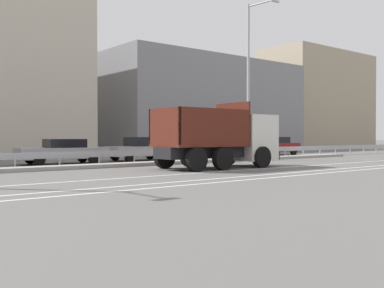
{
  "coord_description": "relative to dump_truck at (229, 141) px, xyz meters",
  "views": [
    {
      "loc": [
        -15.1,
        -16.94,
        1.53
      ],
      "look_at": [
        -0.55,
        1.1,
        1.13
      ],
      "focal_mm": 42.0,
      "sensor_mm": 36.0,
      "label": 1
    }
  ],
  "objects": [
    {
      "name": "background_building_2",
      "position": [
        41.28,
        24.25,
        5.65
      ],
      "size": [
        18.24,
        8.42,
        13.87
      ],
      "primitive_type": "cube",
      "color": "tan",
      "rests_on": "ground_plane"
    },
    {
      "name": "church_tower",
      "position": [
        1.93,
        32.99,
        4.73
      ],
      "size": [
        3.6,
        3.6,
        13.21
      ],
      "color": "silver",
      "rests_on": "ground_plane"
    },
    {
      "name": "lane_strip_2",
      "position": [
        -0.88,
        -5.08,
        -1.29
      ],
      "size": [
        55.95,
        0.16,
        0.01
      ],
      "primitive_type": "cube",
      "color": "silver",
      "rests_on": "ground_plane"
    },
    {
      "name": "median_island",
      "position": [
        -0.26,
        3.81,
        -1.2
      ],
      "size": [
        30.77,
        1.1,
        0.18
      ],
      "primitive_type": "cube",
      "color": "gray",
      "rests_on": "ground_plane"
    },
    {
      "name": "parked_car_6",
      "position": [
        12.64,
        7.97,
        -0.54
      ],
      "size": [
        4.27,
        2.24,
        1.48
      ],
      "rotation": [
        0.0,
        0.0,
        1.51
      ],
      "color": "maroon",
      "rests_on": "ground_plane"
    },
    {
      "name": "median_road_sign",
      "position": [
        1.44,
        3.81,
        -0.1
      ],
      "size": [
        0.77,
        0.16,
        2.24
      ],
      "color": "white",
      "rests_on": "ground_plane"
    },
    {
      "name": "parked_car_3",
      "position": [
        -5.34,
        7.73,
        -0.58
      ],
      "size": [
        4.93,
        2.18,
        1.38
      ],
      "rotation": [
        0.0,
        0.0,
        1.5
      ],
      "color": "#A3A3A8",
      "rests_on": "ground_plane"
    },
    {
      "name": "parked_car_5",
      "position": [
        6.01,
        8.5,
        -0.58
      ],
      "size": [
        4.95,
        2.07,
        1.37
      ],
      "rotation": [
        0.0,
        0.0,
        -1.52
      ],
      "color": "#335B33",
      "rests_on": "ground_plane"
    },
    {
      "name": "background_building_1",
      "position": [
        17.11,
        22.72,
        3.68
      ],
      "size": [
        23.29,
        10.93,
        9.94
      ],
      "primitive_type": "cube",
      "color": "gray",
      "rests_on": "ground_plane"
    },
    {
      "name": "parked_car_4",
      "position": [
        -0.05,
        8.03,
        -0.55
      ],
      "size": [
        4.26,
        1.97,
        1.48
      ],
      "rotation": [
        0.0,
        0.0,
        1.57
      ],
      "color": "#A3A3A8",
      "rests_on": "ground_plane"
    },
    {
      "name": "street_lamp_1",
      "position": [
        5.48,
        3.81,
        4.19
      ],
      "size": [
        0.71,
        2.29,
        9.95
      ],
      "color": "#ADADB2",
      "rests_on": "ground_plane"
    },
    {
      "name": "ground_plane",
      "position": [
        -0.26,
        0.82,
        -1.29
      ],
      "size": [
        320.0,
        320.0,
        0.0
      ],
      "primitive_type": "plane",
      "color": "#605E5B"
    },
    {
      "name": "lane_strip_0",
      "position": [
        -0.88,
        -1.78,
        -1.29
      ],
      "size": [
        55.95,
        0.16,
        0.01
      ],
      "primitive_type": "cube",
      "color": "silver",
      "rests_on": "ground_plane"
    },
    {
      "name": "dump_truck",
      "position": [
        0.0,
        0.0,
        0.0
      ],
      "size": [
        6.37,
        2.91,
        3.2
      ],
      "rotation": [
        0.0,
        0.0,
        -1.6
      ],
      "color": "silver",
      "rests_on": "ground_plane"
    },
    {
      "name": "lane_strip_1",
      "position": [
        -0.88,
        -4.1,
        -1.29
      ],
      "size": [
        55.95,
        0.16,
        0.01
      ],
      "primitive_type": "cube",
      "color": "silver",
      "rests_on": "ground_plane"
    },
    {
      "name": "median_guardrail",
      "position": [
        -0.26,
        5.0,
        -0.72
      ],
      "size": [
        55.95,
        0.09,
        0.78
      ],
      "color": "#9EA0A5",
      "rests_on": "ground_plane"
    }
  ]
}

